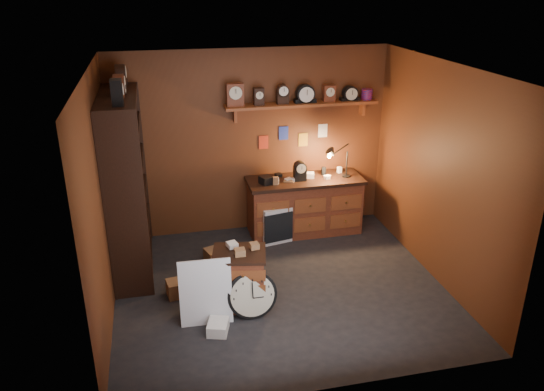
{
  "coord_description": "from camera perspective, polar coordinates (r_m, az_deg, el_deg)",
  "views": [
    {
      "loc": [
        -1.35,
        -5.5,
        3.6
      ],
      "look_at": [
        -0.02,
        0.35,
        1.11
      ],
      "focal_mm": 35.0,
      "sensor_mm": 36.0,
      "label": 1
    }
  ],
  "objects": [
    {
      "name": "floor_box_a",
      "position": [
        7.3,
        -6.02,
        -6.34
      ],
      "size": [
        0.34,
        0.31,
        0.17
      ],
      "primitive_type": "cube",
      "rotation": [
        0.0,
        0.0,
        0.32
      ],
      "color": "#90643F",
      "rests_on": "ground"
    },
    {
      "name": "floor",
      "position": [
        6.71,
        0.88,
        -9.89
      ],
      "size": [
        4.0,
        4.0,
        0.0
      ],
      "primitive_type": "plane",
      "color": "black",
      "rests_on": "ground"
    },
    {
      "name": "floor_box_b",
      "position": [
        5.97,
        -5.83,
        -13.89
      ],
      "size": [
        0.28,
        0.31,
        0.13
      ],
      "primitive_type": "cube",
      "rotation": [
        0.0,
        0.0,
        -0.29
      ],
      "color": "white",
      "rests_on": "ground"
    },
    {
      "name": "floor_box_c",
      "position": [
        6.62,
        -10.05,
        -9.77
      ],
      "size": [
        0.3,
        0.26,
        0.2
      ],
      "primitive_type": "cube",
      "rotation": [
        0.0,
        0.0,
        0.16
      ],
      "color": "#90643F",
      "rests_on": "ground"
    },
    {
      "name": "white_panel",
      "position": [
        6.19,
        -6.98,
        -13.23
      ],
      "size": [
        0.59,
        0.18,
        0.76
      ],
      "primitive_type": "cube",
      "rotation": [
        -0.17,
        0.0,
        -0.04
      ],
      "color": "silver",
      "rests_on": "ground"
    },
    {
      "name": "big_round_clock",
      "position": [
        6.07,
        -2.16,
        -10.62
      ],
      "size": [
        0.57,
        0.18,
        0.57
      ],
      "color": "black",
      "rests_on": "ground"
    },
    {
      "name": "shelving_unit",
      "position": [
        6.91,
        -15.66,
        1.82
      ],
      "size": [
        0.47,
        1.6,
        2.58
      ],
      "color": "black",
      "rests_on": "ground"
    },
    {
      "name": "mini_fridge",
      "position": [
        7.82,
        0.27,
        -2.64
      ],
      "size": [
        0.61,
        0.63,
        0.54
      ],
      "rotation": [
        0.0,
        0.0,
        0.2
      ],
      "color": "silver",
      "rests_on": "ground"
    },
    {
      "name": "room_shell",
      "position": [
        6.08,
        1.15,
        4.53
      ],
      "size": [
        4.02,
        3.62,
        2.71
      ],
      "color": "#5B2D15",
      "rests_on": "ground"
    },
    {
      "name": "low_cabinet",
      "position": [
        6.23,
        -3.49,
        -8.66
      ],
      "size": [
        0.7,
        0.62,
        0.78
      ],
      "rotation": [
        0.0,
        0.0,
        -0.2
      ],
      "color": "brown",
      "rests_on": "ground"
    },
    {
      "name": "workbench",
      "position": [
        7.92,
        3.51,
        -0.74
      ],
      "size": [
        1.7,
        0.66,
        1.36
      ],
      "color": "brown",
      "rests_on": "ground"
    }
  ]
}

